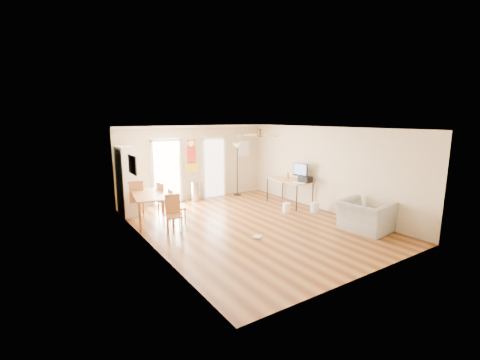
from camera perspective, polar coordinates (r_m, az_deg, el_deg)
floor at (r=8.98m, az=2.12°, el=-7.83°), size 7.00×7.00×0.00m
ceiling at (r=8.51m, az=2.25°, el=8.99°), size 5.50×7.00×0.00m
wall_back at (r=11.64m, az=-7.87°, el=2.97°), size 5.50×0.04×2.60m
wall_front at (r=6.22m, az=21.31°, el=-4.59°), size 5.50×0.04×2.60m
wall_left at (r=7.43m, az=-15.37°, el=-1.78°), size 0.04×7.00×2.60m
wall_right at (r=10.47m, az=14.54°, el=1.84°), size 0.04×7.00×2.60m
crown_molding at (r=8.51m, az=2.24°, el=8.72°), size 5.50×7.00×0.08m
kitchen_doorway at (r=11.26m, az=-12.63°, el=1.26°), size 0.90×0.10×2.10m
bathroom_doorway at (r=12.00m, az=-4.58°, el=2.07°), size 0.80×0.10×2.10m
wall_decal at (r=11.54m, az=-8.42°, el=4.14°), size 0.46×0.03×1.10m
ac_grille at (r=12.58m, az=0.63°, el=5.49°), size 0.50×0.04×0.60m
framed_poster at (r=8.69m, az=-18.23°, el=2.53°), size 0.04×0.66×0.48m
ceiling_fan at (r=8.28m, az=3.45°, el=7.75°), size 1.24×1.24×0.20m
bookshelf at (r=10.27m, az=-19.13°, el=-0.13°), size 0.62×0.99×2.05m
dining_table at (r=9.48m, az=-15.04°, el=-4.67°), size 1.21×1.73×0.80m
dining_chair_right_a at (r=9.95m, az=-12.70°, el=-3.24°), size 0.45×0.45×1.00m
dining_chair_right_b at (r=9.22m, az=-10.87°, el=-4.46°), size 0.43×0.43×0.95m
dining_chair_near at (r=8.48m, az=-11.43°, el=-5.83°), size 0.47×0.47×0.95m
dining_chair_far at (r=10.15m, az=-17.71°, el=-3.01°), size 0.52×0.52×1.07m
trash_can at (r=11.53m, az=-7.79°, el=-1.98°), size 0.34×0.34×0.67m
torchiere_lamp at (r=12.16m, az=-0.47°, el=1.84°), size 0.41×0.41×1.94m
computer_desk at (r=11.10m, az=8.55°, el=-2.07°), size 0.78×1.55×0.83m
imac at (r=10.84m, az=10.43°, el=1.34°), size 0.25×0.62×0.58m
keyboard at (r=10.54m, az=10.18°, el=-0.46°), size 0.25×0.45×0.02m
printer at (r=10.67m, az=11.28°, el=0.12°), size 0.37×0.42×0.19m
orange_bottle at (r=11.05m, az=8.29°, el=0.72°), size 0.09×0.09×0.24m
wastebasket_a at (r=10.24m, az=8.07°, el=-4.76°), size 0.30×0.30×0.28m
wastebasket_b at (r=10.39m, az=12.84°, el=-4.64°), size 0.30×0.30×0.30m
floor_cloth at (r=8.10m, az=3.01°, el=-9.83°), size 0.31×0.30×0.04m
armchair at (r=9.01m, az=20.90°, el=-5.89°), size 1.18×1.31×0.78m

